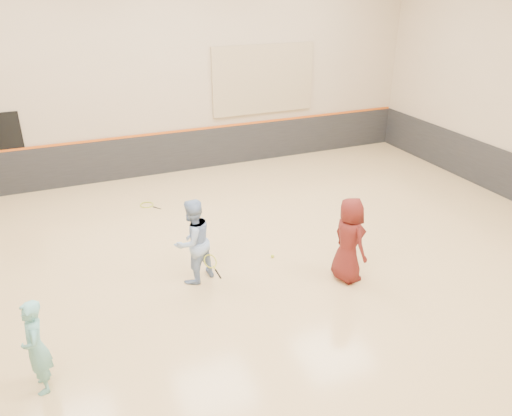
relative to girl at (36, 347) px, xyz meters
name	(u,v)px	position (x,y,z in m)	size (l,w,h in m)	color
room	(253,234)	(3.91, 1.71, 0.10)	(15.04, 12.04, 6.22)	tan
wainscot_back	(175,152)	(3.91, 7.68, -0.12)	(14.90, 0.04, 1.20)	#232326
accent_stripe	(174,132)	(3.91, 7.67, 0.50)	(14.90, 0.03, 0.06)	#D85914
acoustic_panel	(264,79)	(6.71, 7.66, 1.78)	(3.20, 0.08, 2.00)	tan
doorway	(3,155)	(-0.59, 7.69, 0.38)	(1.10, 0.05, 2.20)	black
girl	(36,347)	(0.00, 0.00, 0.00)	(0.52, 0.34, 1.43)	#6EBEBF
instructor	(193,241)	(2.75, 1.84, 0.11)	(0.81, 0.63, 1.66)	#90AFDF
young_man	(349,240)	(5.45, 0.76, 0.12)	(0.82, 0.53, 1.67)	#571714
held_racket	(210,261)	(2.99, 1.58, -0.22)	(0.45, 0.45, 0.48)	gold
spare_racket	(147,204)	(2.59, 5.60, -0.68)	(0.77, 0.77, 0.08)	#ADBB29
ball_under_racket	(272,256)	(4.46, 2.01, -0.68)	(0.07, 0.07, 0.07)	#C4D431
ball_in_hand	(360,232)	(5.59, 0.65, 0.31)	(0.07, 0.07, 0.07)	#CED631
ball_beside_spare	(206,242)	(3.39, 3.13, -0.68)	(0.07, 0.07, 0.07)	#BEDB33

